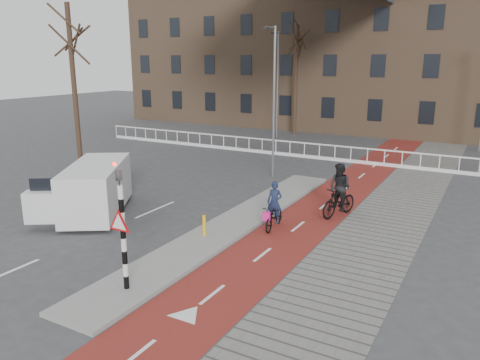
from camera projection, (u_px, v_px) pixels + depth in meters
The scene contains 15 objects.
ground at pixel (188, 269), 14.06m from camera, with size 120.00×120.00×0.00m, color #38383A.
bike_lane at pixel (339, 194), 21.81m from camera, with size 2.50×60.00×0.01m, color maroon.
sidewalk at pixel (401, 203), 20.48m from camera, with size 3.00×60.00×0.01m, color slate.
curb_island at pixel (234, 223), 17.76m from camera, with size 1.80×16.00×0.12m, color gray.
traffic_signal at pixel (122, 223), 12.14m from camera, with size 0.80×0.80×3.68m.
bollard at pixel (204, 225), 16.32m from camera, with size 0.12×0.12×0.73m, color #ECAF0D.
cyclist_near at pixel (274, 213), 17.24m from camera, with size 0.77×1.75×1.79m.
cyclist_far at pixel (339, 195), 18.52m from camera, with size 1.21×2.10×2.15m.
van at pixel (97, 188), 18.81m from camera, with size 4.16×5.05×2.05m.
railing at pixel (276, 150), 30.71m from camera, with size 28.00×0.10×0.99m.
townhouse_row at pixel (371, 39), 40.56m from camera, with size 46.00×10.00×15.90m.
tree_left at pixel (75, 95), 23.15m from camera, with size 0.24×0.24×8.72m, color black.
tree_mid at pixel (296, 81), 38.05m from camera, with size 0.30×0.30×8.74m, color black.
streetlight_near at pixel (274, 104), 23.97m from camera, with size 0.12×0.12×7.70m, color slate.
streetlight_left at pixel (278, 85), 36.90m from camera, with size 0.12×0.12×8.15m, color slate.
Camera 1 is at (7.67, -10.54, 6.13)m, focal length 35.00 mm.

